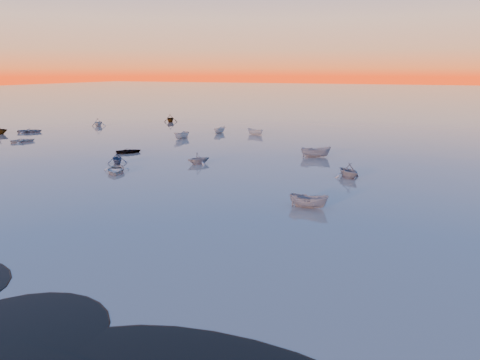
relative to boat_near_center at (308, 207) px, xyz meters
The scene contains 5 objects.
ground 76.43m from the boat_near_center, 96.07° to the left, with size 600.00×600.00×0.00m, color slate.
mud_lobes 26.27m from the boat_near_center, 107.92° to the right, with size 140.00×6.00×0.07m, color black, non-canonical shape.
moored_fleet 30.11m from the boat_near_center, 105.58° to the left, with size 124.00×58.00×1.20m, color #B9B9B5, non-canonical shape.
boat_near_center is the anchor object (origin of this frame).
boat_near_right 14.10m from the boat_near_center, 85.12° to the left, with size 3.90×1.76×1.37m, color gray.
Camera 1 is at (18.42, -17.28, 12.66)m, focal length 35.00 mm.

